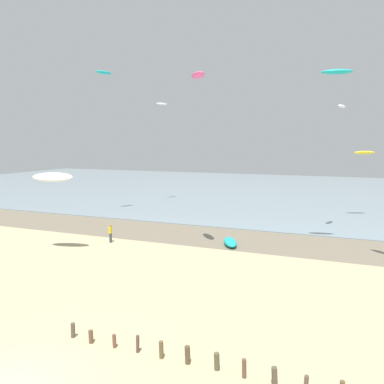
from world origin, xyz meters
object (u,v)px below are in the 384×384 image
kite_aloft_3 (364,153)px  kite_aloft_5 (104,72)px  person_left_flank (110,233)px  kite_aloft_0 (52,177)px  kite_aloft_6 (342,106)px  kite_aloft_1 (198,75)px  kite_aloft_4 (337,72)px  kite_aloft_7 (162,104)px  grounded_kite (230,242)px

kite_aloft_3 → kite_aloft_5: bearing=173.8°
person_left_flank → kite_aloft_5: kite_aloft_5 is taller
kite_aloft_0 → kite_aloft_6: bearing=-156.4°
person_left_flank → kite_aloft_1: 15.93m
kite_aloft_3 → kite_aloft_5: kite_aloft_5 is taller
kite_aloft_4 → kite_aloft_5: kite_aloft_5 is taller
person_left_flank → kite_aloft_7: kite_aloft_7 is taller
person_left_flank → kite_aloft_0: 7.39m
kite_aloft_5 → kite_aloft_7: (1.98, 11.75, -2.73)m
kite_aloft_4 → kite_aloft_6: 7.07m
kite_aloft_4 → kite_aloft_7: kite_aloft_4 is taller
kite_aloft_6 → kite_aloft_7: 27.72m
kite_aloft_1 → kite_aloft_6: (10.51, 11.61, -1.78)m
grounded_kite → kite_aloft_4: kite_aloft_4 is taller
grounded_kite → kite_aloft_3: bearing=-56.1°
person_left_flank → kite_aloft_6: size_ratio=0.92×
person_left_flank → kite_aloft_7: size_ratio=0.87×
kite_aloft_0 → kite_aloft_3: bearing=-146.6°
grounded_kite → kite_aloft_1: bearing=123.6°
kite_aloft_5 → kite_aloft_0: bearing=39.3°
kite_aloft_3 → kite_aloft_6: kite_aloft_6 is taller
kite_aloft_6 → kite_aloft_7: size_ratio=0.94×
grounded_kite → kite_aloft_0: kite_aloft_0 is taller
person_left_flank → kite_aloft_5: 21.66m
kite_aloft_3 → kite_aloft_7: size_ratio=1.29×
kite_aloft_6 → kite_aloft_7: (-25.12, 11.53, 2.17)m
kite_aloft_4 → kite_aloft_7: bearing=131.8°
kite_aloft_5 → kite_aloft_4: bearing=96.2°
kite_aloft_0 → grounded_kite: bearing=-163.0°
kite_aloft_0 → kite_aloft_3: size_ratio=1.38×
kite_aloft_6 → kite_aloft_4: bearing=-169.5°
grounded_kite → kite_aloft_5: bearing=41.5°
kite_aloft_4 → kite_aloft_7: 30.75m
kite_aloft_3 → kite_aloft_5: (-29.66, -9.64, 9.58)m
kite_aloft_4 → person_left_flank: bearing=-177.1°
kite_aloft_0 → kite_aloft_4: bearing=-169.3°
kite_aloft_0 → kite_aloft_1: 14.33m
kite_aloft_5 → kite_aloft_7: size_ratio=1.14×
kite_aloft_3 → kite_aloft_7: 28.60m
kite_aloft_3 → kite_aloft_7: (-27.69, 2.11, 6.85)m
kite_aloft_4 → kite_aloft_6: kite_aloft_4 is taller
kite_aloft_6 → kite_aloft_7: bearing=79.0°
kite_aloft_0 → kite_aloft_6: 27.56m
person_left_flank → kite_aloft_3: size_ratio=0.68×
person_left_flank → kite_aloft_6: (19.06, 11.63, 11.67)m
kite_aloft_7 → kite_aloft_0: bearing=-144.2°
kite_aloft_3 → kite_aloft_6: (-2.57, -9.42, 4.68)m
kite_aloft_1 → kite_aloft_7: size_ratio=1.33×
kite_aloft_0 → kite_aloft_3: 35.09m
kite_aloft_1 → kite_aloft_5: 20.36m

